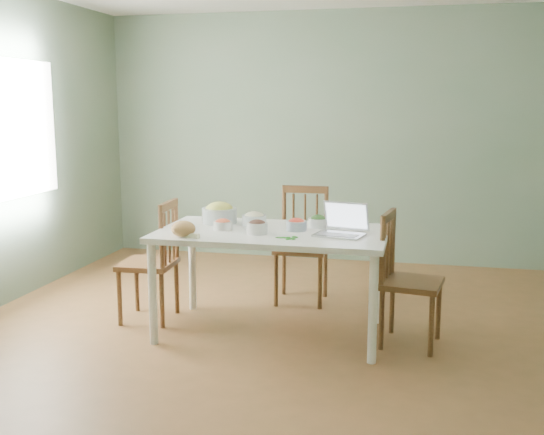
% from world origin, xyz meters
% --- Properties ---
extents(floor, '(5.00, 5.00, 0.00)m').
position_xyz_m(floor, '(0.00, 0.00, 0.00)').
color(floor, brown).
rests_on(floor, ground).
extents(wall_back, '(5.00, 0.00, 2.70)m').
position_xyz_m(wall_back, '(0.00, 2.50, 1.35)').
color(wall_back, slate).
rests_on(wall_back, ground).
extents(wall_front, '(5.00, 0.00, 2.70)m').
position_xyz_m(wall_front, '(0.00, -2.50, 1.35)').
color(wall_front, slate).
rests_on(wall_front, ground).
extents(window_left, '(0.04, 1.60, 1.20)m').
position_xyz_m(window_left, '(-2.48, 0.30, 1.50)').
color(window_left, white).
rests_on(window_left, ground).
extents(dining_table, '(1.68, 0.95, 0.79)m').
position_xyz_m(dining_table, '(-0.09, 0.04, 0.39)').
color(dining_table, white).
rests_on(dining_table, floor).
extents(chair_far, '(0.45, 0.43, 1.00)m').
position_xyz_m(chair_far, '(-0.02, 0.87, 0.50)').
color(chair_far, '#351D0D').
rests_on(chair_far, floor).
extents(chair_left, '(0.43, 0.45, 0.97)m').
position_xyz_m(chair_left, '(-1.12, 0.13, 0.48)').
color(chair_left, '#351D0D').
rests_on(chair_left, floor).
extents(chair_right, '(0.47, 0.48, 0.96)m').
position_xyz_m(chair_right, '(0.94, 0.04, 0.48)').
color(chair_right, '#351D0D').
rests_on(chair_right, floor).
extents(bread_boule, '(0.19, 0.19, 0.11)m').
position_xyz_m(bread_boule, '(-0.65, -0.30, 0.85)').
color(bread_boule, tan).
rests_on(bread_boule, dining_table).
extents(butter_stick, '(0.12, 0.06, 0.03)m').
position_xyz_m(butter_stick, '(-0.58, -0.33, 0.81)').
color(butter_stick, '#FBF5C2').
rests_on(butter_stick, dining_table).
extents(bowl_squash, '(0.33, 0.33, 0.16)m').
position_xyz_m(bowl_squash, '(-0.56, 0.27, 0.87)').
color(bowl_squash, '#BDB04E').
rests_on(bowl_squash, dining_table).
extents(bowl_carrot, '(0.17, 0.17, 0.08)m').
position_xyz_m(bowl_carrot, '(-0.45, 0.01, 0.83)').
color(bowl_carrot, '#D6512C').
rests_on(bowl_carrot, dining_table).
extents(bowl_onion, '(0.19, 0.19, 0.10)m').
position_xyz_m(bowl_onion, '(-0.27, 0.23, 0.84)').
color(bowl_onion, beige).
rests_on(bowl_onion, dining_table).
extents(bowl_mushroom, '(0.16, 0.16, 0.10)m').
position_xyz_m(bowl_mushroom, '(-0.17, -0.08, 0.84)').
color(bowl_mushroom, '#412218').
rests_on(bowl_mushroom, dining_table).
extents(bowl_redpep, '(0.20, 0.20, 0.09)m').
position_xyz_m(bowl_redpep, '(0.09, 0.10, 0.83)').
color(bowl_redpep, red).
rests_on(bowl_redpep, dining_table).
extents(bowl_broccoli, '(0.20, 0.20, 0.09)m').
position_xyz_m(bowl_broccoli, '(0.23, 0.26, 0.84)').
color(bowl_broccoli, '#24451A').
rests_on(bowl_broccoli, dining_table).
extents(flatbread, '(0.22, 0.22, 0.02)m').
position_xyz_m(flatbread, '(0.27, 0.41, 0.80)').
color(flatbread, '#E3C77A').
rests_on(flatbread, dining_table).
extents(basil_bunch, '(0.18, 0.18, 0.02)m').
position_xyz_m(basil_bunch, '(0.07, -0.19, 0.80)').
color(basil_bunch, '#0E8412').
rests_on(basil_bunch, dining_table).
extents(laptop, '(0.39, 0.37, 0.23)m').
position_xyz_m(laptop, '(0.42, -0.03, 0.90)').
color(laptop, silver).
rests_on(laptop, dining_table).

